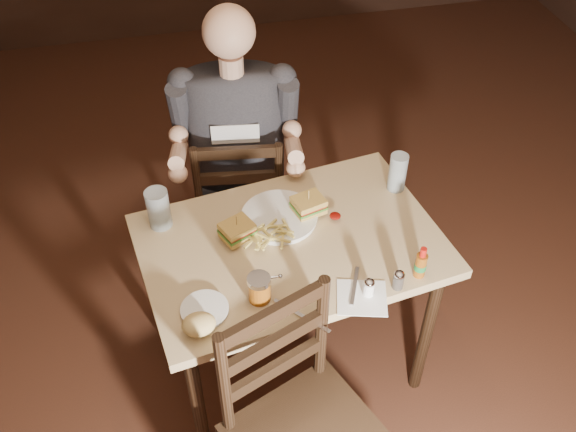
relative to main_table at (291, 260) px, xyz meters
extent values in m
cube|color=tan|center=(0.00, 0.00, 0.08)|extent=(1.15, 0.85, 0.04)
cylinder|color=black|center=(-0.41, -0.35, -0.31)|extent=(0.05, 0.05, 0.73)
cylinder|color=black|center=(-0.50, 0.21, -0.31)|extent=(0.05, 0.05, 0.73)
cylinder|color=black|center=(0.50, -0.21, -0.31)|extent=(0.05, 0.05, 0.73)
cylinder|color=black|center=(0.41, 0.35, -0.31)|extent=(0.05, 0.05, 0.73)
cylinder|color=white|center=(-0.02, 0.12, 0.10)|extent=(0.31, 0.31, 0.02)
ellipsoid|color=maroon|center=(0.18, 0.07, 0.12)|extent=(0.05, 0.05, 0.01)
cylinder|color=silver|center=(-0.45, 0.19, 0.17)|extent=(0.10, 0.10, 0.16)
cylinder|color=silver|center=(0.46, 0.20, 0.17)|extent=(0.08, 0.08, 0.16)
cube|color=white|center=(0.17, -0.30, 0.10)|extent=(0.20, 0.19, 0.00)
cube|color=silver|center=(-0.04, -0.33, 0.10)|extent=(0.15, 0.17, 0.01)
cube|color=silver|center=(0.16, -0.25, 0.10)|extent=(0.08, 0.16, 0.01)
cylinder|color=white|center=(-0.34, -0.25, 0.10)|extent=(0.17, 0.17, 0.01)
ellipsoid|color=tan|center=(-0.37, -0.32, 0.14)|extent=(0.12, 0.10, 0.06)
camera|label=1|loc=(-0.36, -1.56, 1.74)|focal=40.00mm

